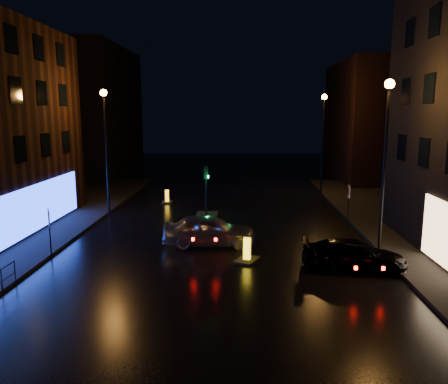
{
  "coord_description": "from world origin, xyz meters",
  "views": [
    {
      "loc": [
        1.2,
        -14.47,
        6.87
      ],
      "look_at": [
        0.25,
        7.92,
        2.8
      ],
      "focal_mm": 35.0,
      "sensor_mm": 36.0,
      "label": 1
    }
  ],
  "objects": [
    {
      "name": "ground",
      "position": [
        0.0,
        0.0,
        0.0
      ],
      "size": [
        120.0,
        120.0,
        0.0
      ],
      "primitive_type": "plane",
      "color": "black",
      "rests_on": "ground"
    },
    {
      "name": "street_lamp_rfar",
      "position": [
        7.8,
        22.0,
        5.56
      ],
      "size": [
        0.44,
        0.44,
        8.37
      ],
      "color": "black",
      "rests_on": "ground"
    },
    {
      "name": "dark_sedan",
      "position": [
        6.16,
        4.29,
        0.66
      ],
      "size": [
        4.75,
        2.38,
        1.32
      ],
      "primitive_type": "imported",
      "rotation": [
        0.0,
        0.0,
        1.45
      ],
      "color": "black",
      "rests_on": "ground"
    },
    {
      "name": "road_sign_right",
      "position": [
        7.9,
        12.76,
        1.81
      ],
      "size": [
        0.1,
        0.59,
        2.41
      ],
      "rotation": [
        0.0,
        0.0,
        3.08
      ],
      "color": "black",
      "rests_on": "ground"
    },
    {
      "name": "road_sign_left",
      "position": [
        -7.9,
        5.14,
        1.81
      ],
      "size": [
        0.29,
        0.55,
        2.41
      ],
      "rotation": [
        0.0,
        0.0,
        0.43
      ],
      "color": "black",
      "rests_on": "ground"
    },
    {
      "name": "silver_hatchback",
      "position": [
        -0.52,
        7.62,
        0.82
      ],
      "size": [
        4.88,
        2.14,
        1.63
      ],
      "primitive_type": "imported",
      "rotation": [
        0.0,
        0.0,
        1.61
      ],
      "color": "#B1B3B9",
      "rests_on": "ground"
    },
    {
      "name": "street_lamp_lfar",
      "position": [
        -7.8,
        14.0,
        5.56
      ],
      "size": [
        0.44,
        0.44,
        8.37
      ],
      "color": "black",
      "rests_on": "ground"
    },
    {
      "name": "building_far_right",
      "position": [
        15.0,
        32.0,
        6.0
      ],
      "size": [
        8.0,
        14.0,
        12.0
      ],
      "primitive_type": "cube",
      "color": "black",
      "rests_on": "ground"
    },
    {
      "name": "street_lamp_rnear",
      "position": [
        7.8,
        6.0,
        5.56
      ],
      "size": [
        0.44,
        0.44,
        8.37
      ],
      "color": "black",
      "rests_on": "ground"
    },
    {
      "name": "bollard_far",
      "position": [
        -4.62,
        18.48,
        0.22
      ],
      "size": [
        0.79,
        1.17,
        1.01
      ],
      "rotation": [
        0.0,
        0.0,
        0.01
      ],
      "color": "black",
      "rests_on": "ground"
    },
    {
      "name": "traffic_signal",
      "position": [
        -1.2,
        14.0,
        0.5
      ],
      "size": [
        1.4,
        2.4,
        3.45
      ],
      "color": "black",
      "rests_on": "ground"
    },
    {
      "name": "building_far_left",
      "position": [
        -16.0,
        35.0,
        7.0
      ],
      "size": [
        8.0,
        16.0,
        14.0
      ],
      "primitive_type": "cube",
      "color": "black",
      "rests_on": "ground"
    },
    {
      "name": "bollard_near",
      "position": [
        1.45,
        5.15,
        0.25
      ],
      "size": [
        1.31,
        1.53,
        1.13
      ],
      "rotation": [
        0.0,
        0.0,
        -0.42
      ],
      "color": "black",
      "rests_on": "ground"
    }
  ]
}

